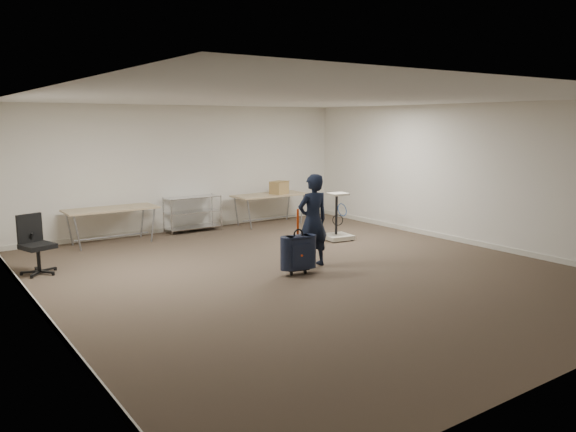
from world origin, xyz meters
TOP-DOWN VIEW (x-y plane):
  - ground at (0.00, 0.00)m, footprint 9.00×9.00m
  - room_shell at (0.00, 1.38)m, footprint 8.00×9.00m
  - folding_table_left at (-1.90, 3.95)m, footprint 1.80×0.75m
  - folding_table_right at (1.90, 3.95)m, footprint 1.80×0.75m
  - wire_shelf at (0.00, 4.20)m, footprint 1.22×0.47m
  - person at (0.36, 0.24)m, footprint 0.60×0.41m
  - suitcase at (-0.18, -0.08)m, footprint 0.43×0.29m
  - office_chair at (-3.61, 2.41)m, footprint 0.59×0.59m
  - equipment_cart at (2.09, 1.65)m, footprint 0.61×0.61m
  - cardboard_box at (2.13, 3.89)m, footprint 0.48×0.42m

SIDE VIEW (x-z plane):
  - ground at x=0.00m, z-range 0.00..0.00m
  - room_shell at x=0.00m, z-range -4.45..4.55m
  - equipment_cart at x=2.09m, z-range -0.23..0.75m
  - office_chair at x=-3.61m, z-range -0.19..0.78m
  - suitcase at x=-0.18m, z-range -0.17..0.90m
  - wire_shelf at x=0.00m, z-range 0.04..0.84m
  - folding_table_left at x=-1.90m, z-range 0.31..1.04m
  - folding_table_right at x=1.90m, z-range 0.31..1.04m
  - person at x=0.36m, z-range 0.00..1.58m
  - cardboard_box at x=2.13m, z-range 0.73..1.03m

